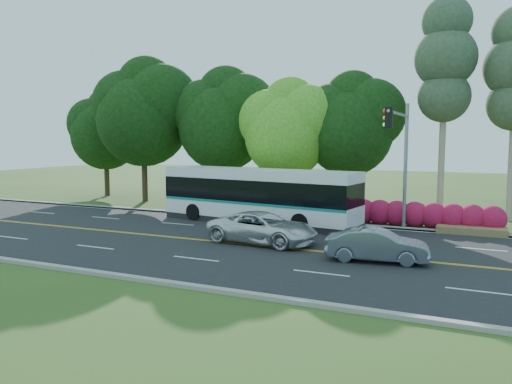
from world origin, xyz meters
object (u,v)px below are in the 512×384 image
at_px(traffic_signal, 401,147).
at_px(sedan, 377,245).
at_px(transit_bus, 258,197).
at_px(suv, 263,228).

distance_m(traffic_signal, sedan, 7.36).
relative_size(transit_bus, suv, 2.34).
height_order(transit_bus, sedan, transit_bus).
distance_m(transit_bus, suv, 5.82).
bearing_deg(traffic_signal, sedan, -89.38).
xyz_separation_m(traffic_signal, transit_bus, (-8.29, 0.37, -3.05)).
height_order(traffic_signal, sedan, traffic_signal).
xyz_separation_m(traffic_signal, suv, (-5.71, -4.78, -3.90)).
xyz_separation_m(traffic_signal, sedan, (0.07, -6.20, -3.97)).
xyz_separation_m(transit_bus, suv, (2.58, -5.15, -0.86)).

